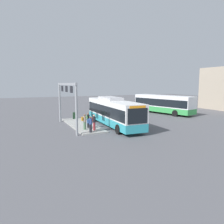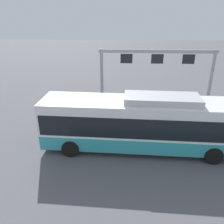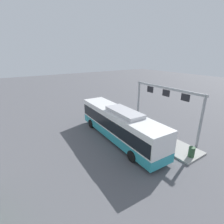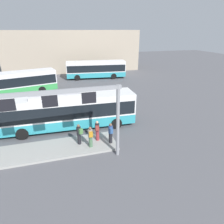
{
  "view_description": "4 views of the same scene",
  "coord_description": "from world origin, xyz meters",
  "views": [
    {
      "loc": [
        23.04,
        -10.71,
        5.12
      ],
      "look_at": [
        1.31,
        -0.76,
        1.89
      ],
      "focal_mm": 34.03,
      "sensor_mm": 36.0,
      "label": 1
    },
    {
      "loc": [
        1.28,
        12.17,
        7.71
      ],
      "look_at": [
        1.97,
        -1.37,
        1.8
      ],
      "focal_mm": 36.78,
      "sensor_mm": 36.0,
      "label": 2
    },
    {
      "loc": [
        -12.67,
        9.33,
        8.56
      ],
      "look_at": [
        3.66,
        -1.61,
        1.63
      ],
      "focal_mm": 26.9,
      "sensor_mm": 36.0,
      "label": 3
    },
    {
      "loc": [
        -0.87,
        -16.95,
        8.41
      ],
      "look_at": [
        3.81,
        -1.08,
        1.55
      ],
      "focal_mm": 32.08,
      "sensor_mm": 36.0,
      "label": 4
    }
  ],
  "objects": [
    {
      "name": "person_waiting_far",
      "position": [
        0.52,
        -3.38,
        1.05
      ],
      "size": [
        0.54,
        0.61,
        1.67
      ],
      "rotation": [
        0.0,
        0.0,
        2.13
      ],
      "color": "black",
      "rests_on": "platform_curb"
    },
    {
      "name": "person_waiting_near",
      "position": [
        1.98,
        -3.2,
        1.05
      ],
      "size": [
        0.4,
        0.57,
        1.67
      ],
      "rotation": [
        0.0,
        0.0,
        1.4
      ],
      "color": "maroon",
      "rests_on": "platform_curb"
    },
    {
      "name": "bus_main",
      "position": [
        -0.01,
        0.0,
        1.81
      ],
      "size": [
        12.11,
        3.04,
        3.46
      ],
      "rotation": [
        0.0,
        0.0,
        -0.04
      ],
      "color": "teal",
      "rests_on": "ground"
    },
    {
      "name": "ground_plane",
      "position": [
        0.0,
        0.0,
        0.0
      ],
      "size": [
        120.0,
        120.0,
        0.0
      ],
      "primitive_type": "plane",
      "color": "#56565B"
    },
    {
      "name": "person_boarding",
      "position": [
        2.87,
        -3.91,
        1.05
      ],
      "size": [
        0.38,
        0.55,
        1.67
      ],
      "rotation": [
        0.0,
        0.0,
        1.45
      ],
      "color": "black",
      "rests_on": "platform_curb"
    },
    {
      "name": "person_waiting_mid",
      "position": [
        1.27,
        -4.03,
        1.05
      ],
      "size": [
        0.34,
        0.52,
        1.67
      ],
      "rotation": [
        0.0,
        0.0,
        1.56
      ],
      "color": "#476B4C",
      "rests_on": "platform_curb"
    },
    {
      "name": "station_building",
      "position": [
        3.68,
        28.44,
        4.12
      ],
      "size": [
        27.39,
        8.0,
        8.24
      ],
      "primitive_type": "cube",
      "color": "tan",
      "rests_on": "ground"
    },
    {
      "name": "bus_background_left",
      "position": [
        6.7,
        19.04,
        1.78
      ],
      "size": [
        10.75,
        3.64,
        3.1
      ],
      "rotation": [
        0.0,
        0.0,
        3.03
      ],
      "color": "teal",
      "rests_on": "ground"
    },
    {
      "name": "platform_sign_gantry",
      "position": [
        -1.23,
        -5.33,
        3.73
      ],
      "size": [
        8.81,
        0.24,
        5.2
      ],
      "color": "gray",
      "rests_on": "ground"
    },
    {
      "name": "bus_background_right",
      "position": [
        -6.13,
        12.28,
        1.78
      ],
      "size": [
        11.3,
        5.07,
        3.1
      ],
      "rotation": [
        0.0,
        0.0,
        3.38
      ],
      "color": "green",
      "rests_on": "ground"
    },
    {
      "name": "platform_curb",
      "position": [
        -1.71,
        -3.45,
        0.08
      ],
      "size": [
        10.0,
        2.8,
        0.16
      ],
      "primitive_type": "cube",
      "color": "#9E9E99",
      "rests_on": "ground"
    }
  ]
}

